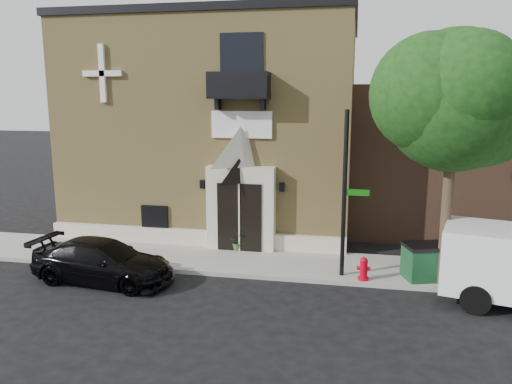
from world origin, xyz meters
TOP-DOWN VIEW (x-y plane):
  - ground at (0.00, 0.00)m, footprint 120.00×120.00m
  - sidewalk at (1.00, 1.50)m, footprint 42.00×3.00m
  - church at (-2.99, 7.95)m, footprint 12.20×11.01m
  - street_tree_left at (6.03, 0.35)m, footprint 4.97×4.38m
  - black_sedan at (-4.73, -1.12)m, footprint 4.90×2.39m
  - street_sign at (2.91, 0.60)m, footprint 0.86×0.86m
  - fire_hydrant at (3.59, 0.27)m, footprint 0.43×0.35m
  - dumpster at (5.74, 0.83)m, footprint 1.97×1.48m
  - planter at (-1.08, 2.54)m, footprint 0.72×0.67m
  - pedestrian_near at (6.56, 2.10)m, footprint 0.74×0.56m

SIDE VIEW (x-z plane):
  - ground at x=0.00m, z-range 0.00..0.00m
  - sidewalk at x=1.00m, z-range 0.00..0.15m
  - planter at x=-1.08m, z-range 0.15..0.81m
  - fire_hydrant at x=3.59m, z-range 0.14..0.90m
  - black_sedan at x=-4.73m, z-range 0.00..1.37m
  - dumpster at x=5.74m, z-range 0.16..1.30m
  - pedestrian_near at x=6.56m, z-range 0.15..1.99m
  - street_sign at x=2.91m, z-range 0.17..5.57m
  - church at x=-2.99m, z-range -0.02..9.28m
  - street_tree_left at x=6.03m, z-range 1.98..9.75m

